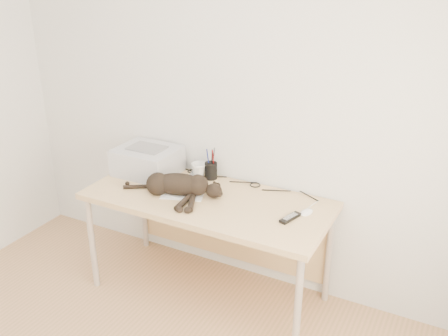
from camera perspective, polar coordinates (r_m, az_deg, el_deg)
The scene contains 11 objects.
wall_back at distance 3.32m, azimuth 1.00°, elevation 7.75°, with size 3.50×3.50×0.00m, color silver.
desk at distance 3.35m, azimuth -1.19°, elevation -4.87°, with size 1.60×0.70×0.74m.
printer at distance 3.59m, azimuth -8.72°, elevation 0.85°, with size 0.42×0.36×0.20m.
papers at distance 3.30m, azimuth -4.81°, elevation -2.80°, with size 0.34×0.27×0.01m.
cat at distance 3.25m, azimuth -5.49°, elevation -2.00°, with size 0.68×0.34×0.15m.
mug at distance 3.51m, azimuth -2.87°, elevation -0.25°, with size 0.11×0.11×0.10m, color white.
pen_cup at distance 3.47m, azimuth -1.50°, elevation -0.26°, with size 0.09×0.09×0.22m.
remote_grey at distance 3.53m, azimuth -3.48°, elevation -0.81°, with size 0.05×0.19×0.02m, color gray.
remote_black at distance 3.00m, azimuth 7.58°, elevation -5.66°, with size 0.04×0.16×0.02m, color black.
mouse at distance 3.07m, azimuth 9.42°, elevation -4.85°, with size 0.06×0.10×0.03m, color white.
cable_tangle at distance 3.47m, azimuth 0.56°, elevation -1.29°, with size 1.36×0.08×0.01m, color black, non-canonical shape.
Camera 1 is at (1.43, -1.11, 2.19)m, focal length 40.00 mm.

